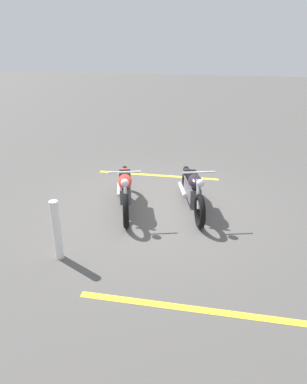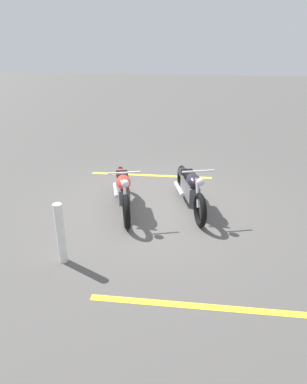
% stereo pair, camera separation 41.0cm
% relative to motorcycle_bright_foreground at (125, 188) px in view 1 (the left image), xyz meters
% --- Properties ---
extents(ground_plane, '(60.00, 60.00, 0.00)m').
position_rel_motorcycle_bright_foreground_xyz_m(ground_plane, '(-0.15, 0.71, -0.46)').
color(ground_plane, '#514F4C').
extents(motorcycle_bright_foreground, '(2.18, 0.83, 1.04)m').
position_rel_motorcycle_bright_foreground_xyz_m(motorcycle_bright_foreground, '(0.00, 0.00, 0.00)').
color(motorcycle_bright_foreground, black).
rests_on(motorcycle_bright_foreground, ground).
extents(motorcycle_dark_foreground, '(2.18, 0.83, 1.04)m').
position_rel_motorcycle_bright_foreground_xyz_m(motorcycle_dark_foreground, '(-0.26, 1.38, 0.00)').
color(motorcycle_dark_foreground, black).
rests_on(motorcycle_dark_foreground, ground).
extents(bollard_post, '(0.14, 0.14, 1.03)m').
position_rel_motorcycle_bright_foreground_xyz_m(bollard_post, '(2.02, -0.58, 0.05)').
color(bollard_post, white).
rests_on(bollard_post, ground).
extents(parking_stripe_near, '(0.13, 3.20, 0.01)m').
position_rel_motorcycle_bright_foreground_xyz_m(parking_stripe_near, '(-2.00, 0.33, -0.46)').
color(parking_stripe_near, yellow).
rests_on(parking_stripe_near, ground).
extents(parking_stripe_mid, '(0.13, 3.20, 0.01)m').
position_rel_motorcycle_bright_foreground_xyz_m(parking_stripe_mid, '(2.81, 1.71, -0.46)').
color(parking_stripe_mid, yellow).
rests_on(parking_stripe_mid, ground).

